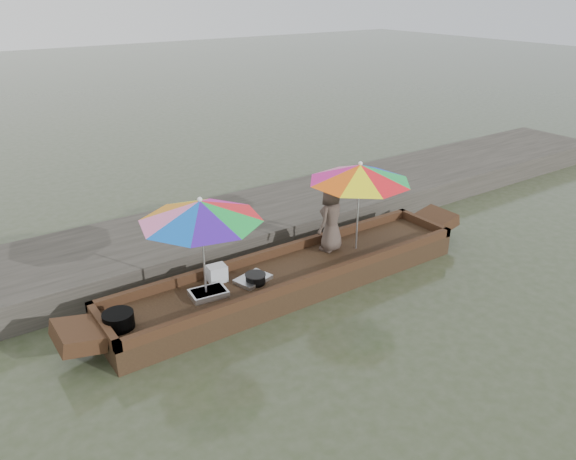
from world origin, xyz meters
TOP-DOWN VIEW (x-y plane):
  - water at (0.00, 0.00)m, footprint 80.00×80.00m
  - dock at (0.00, 2.20)m, footprint 22.00×2.20m
  - boat_hull at (0.00, 0.00)m, footprint 6.16×1.20m
  - cooking_pot at (-2.83, -0.04)m, footprint 0.41×0.41m
  - tray_crayfish at (-1.48, 0.01)m, footprint 0.57×0.42m
  - tray_scallop at (-0.71, 0.02)m, footprint 0.60×0.49m
  - charcoal_grill at (-0.71, -0.06)m, footprint 0.30×0.30m
  - supply_bag at (-1.16, 0.34)m, footprint 0.30×0.25m
  - vendor at (0.97, 0.22)m, footprint 0.65×0.53m
  - umbrella_bow at (-1.52, 0.00)m, footprint 2.00×2.00m
  - umbrella_stern at (1.36, 0.00)m, footprint 2.14×2.14m

SIDE VIEW (x-z plane):
  - water at x=0.00m, z-range 0.00..0.00m
  - boat_hull at x=0.00m, z-range 0.00..0.35m
  - dock at x=0.00m, z-range 0.00..0.50m
  - tray_scallop at x=-0.71m, z-range 0.35..0.41m
  - tray_crayfish at x=-1.48m, z-range 0.35..0.44m
  - charcoal_grill at x=-0.71m, z-range 0.35..0.49m
  - cooking_pot at x=-2.83m, z-range 0.35..0.57m
  - supply_bag at x=-1.16m, z-range 0.35..0.61m
  - vendor at x=0.97m, z-range 0.35..1.50m
  - umbrella_bow at x=-1.52m, z-range 0.35..1.90m
  - umbrella_stern at x=1.36m, z-range 0.35..1.90m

